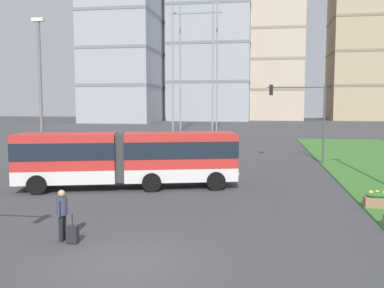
% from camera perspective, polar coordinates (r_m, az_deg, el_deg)
% --- Properties ---
extents(ground_plane, '(260.00, 260.00, 0.00)m').
position_cam_1_polar(ground_plane, '(13.10, -8.77, -15.26)').
color(ground_plane, '#424244').
extents(articulated_bus, '(12.01, 5.64, 3.00)m').
position_cam_1_polar(articulated_bus, '(23.65, -8.47, -1.83)').
color(articulated_bus, red).
rests_on(articulated_bus, ground).
extents(car_black_sedan, '(4.52, 2.27, 1.58)m').
position_cam_1_polar(car_black_sedan, '(34.07, -7.72, -1.14)').
color(car_black_sedan, black).
rests_on(car_black_sedan, ground).
extents(pedestrian_crossing, '(0.36, 0.58, 1.74)m').
position_cam_1_polar(pedestrian_crossing, '(15.19, -16.84, -8.56)').
color(pedestrian_crossing, black).
rests_on(pedestrian_crossing, ground).
extents(rolling_suitcase, '(0.36, 0.25, 0.97)m').
position_cam_1_polar(rolling_suitcase, '(15.01, -15.54, -11.43)').
color(rolling_suitcase, '#232328').
rests_on(rolling_suitcase, ground).
extents(flower_planter_2, '(1.10, 0.56, 0.74)m').
position_cam_1_polar(flower_planter_2, '(20.64, 23.36, -6.74)').
color(flower_planter_2, '#937051').
rests_on(flower_planter_2, grass_median).
extents(traffic_light_far_right, '(4.36, 0.28, 6.03)m').
position_cam_1_polar(traffic_light_far_right, '(33.81, 14.73, 4.50)').
color(traffic_light_far_right, '#474C51').
rests_on(traffic_light_far_right, ground).
extents(streetlight_left, '(0.70, 0.28, 9.34)m').
position_cam_1_polar(streetlight_left, '(25.86, -19.42, 6.22)').
color(streetlight_left, slate).
rests_on(streetlight_left, ground).
extents(apartment_tower_west, '(17.01, 18.78, 50.82)m').
position_cam_1_polar(apartment_tower_west, '(110.22, -9.23, 16.23)').
color(apartment_tower_west, '#9EA3AD').
rests_on(apartment_tower_west, ground).
extents(apartment_tower_westcentre, '(21.57, 19.48, 49.04)m').
position_cam_1_polar(apartment_tower_westcentre, '(121.08, 2.57, 14.88)').
color(apartment_tower_westcentre, '#9EA3AD').
rests_on(apartment_tower_westcentre, ground).
extents(apartment_tower_centre, '(16.19, 16.76, 40.16)m').
position_cam_1_polar(apartment_tower_centre, '(125.54, 10.74, 12.41)').
color(apartment_tower_centre, '#C6B299').
rests_on(apartment_tower_centre, ground).
extents(apartment_tower_eastcentre, '(17.06, 17.05, 53.75)m').
position_cam_1_polar(apartment_tower_eastcentre, '(131.12, 21.72, 14.82)').
color(apartment_tower_eastcentre, tan).
rests_on(apartment_tower_eastcentre, ground).
extents(transmission_pylon, '(9.00, 6.24, 28.20)m').
position_cam_1_polar(transmission_pylon, '(68.40, 0.49, 14.57)').
color(transmission_pylon, gray).
rests_on(transmission_pylon, ground).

